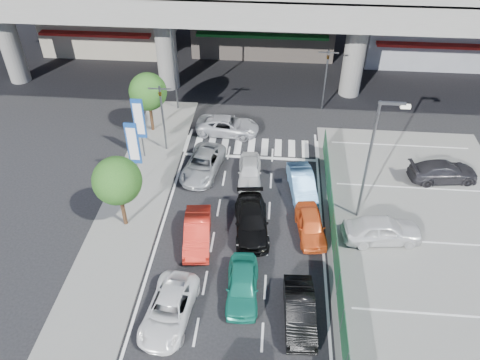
# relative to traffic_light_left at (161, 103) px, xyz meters

# --- Properties ---
(ground) EXTENTS (120.00, 120.00, 0.00)m
(ground) POSITION_rel_traffic_light_left_xyz_m (6.20, -12.00, -3.94)
(ground) COLOR black
(ground) RESTS_ON ground
(parking_lot) EXTENTS (12.00, 28.00, 0.06)m
(parking_lot) POSITION_rel_traffic_light_left_xyz_m (17.20, -10.00, -3.91)
(parking_lot) COLOR slate
(parking_lot) RESTS_ON ground
(sidewalk_left) EXTENTS (4.00, 30.00, 0.12)m
(sidewalk_left) POSITION_rel_traffic_light_left_xyz_m (-0.80, -8.00, -3.88)
(sidewalk_left) COLOR slate
(sidewalk_left) RESTS_ON ground
(fence_run) EXTENTS (0.16, 22.00, 1.80)m
(fence_run) POSITION_rel_traffic_light_left_xyz_m (11.50, -11.00, -3.04)
(fence_run) COLOR #1C5230
(fence_run) RESTS_ON ground
(traffic_light_left) EXTENTS (1.60, 1.24, 5.20)m
(traffic_light_left) POSITION_rel_traffic_light_left_xyz_m (0.00, 0.00, 0.00)
(traffic_light_left) COLOR #595B60
(traffic_light_left) RESTS_ON ground
(traffic_light_right) EXTENTS (1.60, 1.24, 5.20)m
(traffic_light_right) POSITION_rel_traffic_light_left_xyz_m (11.70, 7.00, 0.00)
(traffic_light_right) COLOR #595B60
(traffic_light_right) RESTS_ON ground
(street_lamp_right) EXTENTS (1.65, 0.22, 8.00)m
(street_lamp_right) POSITION_rel_traffic_light_left_xyz_m (13.37, -6.00, 0.83)
(street_lamp_right) COLOR #595B60
(street_lamp_right) RESTS_ON ground
(street_lamp_left) EXTENTS (1.65, 0.22, 8.00)m
(street_lamp_left) POSITION_rel_traffic_light_left_xyz_m (-0.13, 6.00, 0.83)
(street_lamp_left) COLOR #595B60
(street_lamp_left) RESTS_ON ground
(signboard_near) EXTENTS (0.80, 0.14, 4.70)m
(signboard_near) POSITION_rel_traffic_light_left_xyz_m (-1.00, -4.01, -0.87)
(signboard_near) COLOR #595B60
(signboard_near) RESTS_ON ground
(signboard_far) EXTENTS (0.80, 0.14, 4.70)m
(signboard_far) POSITION_rel_traffic_light_left_xyz_m (-1.40, -1.01, -0.87)
(signboard_far) COLOR #595B60
(signboard_far) RESTS_ON ground
(tree_near) EXTENTS (2.80, 2.80, 4.80)m
(tree_near) POSITION_rel_traffic_light_left_xyz_m (-0.80, -8.00, -0.55)
(tree_near) COLOR #382314
(tree_near) RESTS_ON ground
(tree_far) EXTENTS (2.80, 2.80, 4.80)m
(tree_far) POSITION_rel_traffic_light_left_xyz_m (-1.60, 2.50, -0.55)
(tree_far) COLOR #382314
(tree_far) RESTS_ON ground
(sedan_white_mid_left) EXTENTS (2.55, 4.77, 1.27)m
(sedan_white_mid_left) POSITION_rel_traffic_light_left_xyz_m (3.19, -14.29, -3.30)
(sedan_white_mid_left) COLOR white
(sedan_white_mid_left) RESTS_ON ground
(taxi_teal_mid) EXTENTS (1.80, 4.12, 1.38)m
(taxi_teal_mid) POSITION_rel_traffic_light_left_xyz_m (6.64, -12.53, -3.25)
(taxi_teal_mid) COLOR #19836C
(taxi_teal_mid) RESTS_ON ground
(hatch_black_mid_right) EXTENTS (1.66, 4.19, 1.36)m
(hatch_black_mid_right) POSITION_rel_traffic_light_left_xyz_m (9.54, -13.85, -3.26)
(hatch_black_mid_right) COLOR black
(hatch_black_mid_right) RESTS_ON ground
(taxi_orange_left) EXTENTS (1.92, 4.33, 1.38)m
(taxi_orange_left) POSITION_rel_traffic_light_left_xyz_m (3.75, -8.96, -3.25)
(taxi_orange_left) COLOR red
(taxi_orange_left) RESTS_ON ground
(sedan_black_mid) EXTENTS (2.45, 4.94, 1.38)m
(sedan_black_mid) POSITION_rel_traffic_light_left_xyz_m (6.78, -7.75, -3.25)
(sedan_black_mid) COLOR black
(sedan_black_mid) RESTS_ON ground
(taxi_orange_right) EXTENTS (2.02, 3.95, 1.29)m
(taxi_orange_right) POSITION_rel_traffic_light_left_xyz_m (10.27, -7.78, -3.29)
(taxi_orange_right) COLOR orange
(taxi_orange_right) RESTS_ON ground
(wagon_silver_front_left) EXTENTS (2.91, 5.09, 1.34)m
(wagon_silver_front_left) POSITION_rel_traffic_light_left_xyz_m (3.08, -2.42, -3.27)
(wagon_silver_front_left) COLOR #989C9F
(wagon_silver_front_left) RESTS_ON ground
(sedan_white_front_mid) EXTENTS (1.72, 3.88, 1.30)m
(sedan_white_front_mid) POSITION_rel_traffic_light_left_xyz_m (6.33, -2.88, -3.29)
(sedan_white_front_mid) COLOR silver
(sedan_white_front_mid) RESTS_ON ground
(kei_truck_front_right) EXTENTS (2.09, 4.36, 1.38)m
(kei_truck_front_right) POSITION_rel_traffic_light_left_xyz_m (9.81, -4.00, -3.25)
(kei_truck_front_right) COLOR #70B3F5
(kei_truck_front_right) RESTS_ON ground
(crossing_wagon_silver) EXTENTS (4.93, 2.53, 1.33)m
(crossing_wagon_silver) POSITION_rel_traffic_light_left_xyz_m (4.25, 2.66, -3.27)
(crossing_wagon_silver) COLOR #B2B3BA
(crossing_wagon_silver) RESTS_ON ground
(parked_sedan_white) EXTENTS (4.70, 2.33, 1.54)m
(parked_sedan_white) POSITION_rel_traffic_light_left_xyz_m (14.32, -7.98, -3.11)
(parked_sedan_white) COLOR silver
(parked_sedan_white) RESTS_ON parking_lot
(parked_sedan_dgrey) EXTENTS (4.82, 2.51, 1.34)m
(parked_sedan_dgrey) POSITION_rel_traffic_light_left_xyz_m (19.27, -1.92, -3.21)
(parked_sedan_dgrey) COLOR #29282C
(parked_sedan_dgrey) RESTS_ON parking_lot
(traffic_cone) EXTENTS (0.44, 0.44, 0.70)m
(traffic_cone) POSITION_rel_traffic_light_left_xyz_m (13.35, -7.03, -3.52)
(traffic_cone) COLOR red
(traffic_cone) RESTS_ON parking_lot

